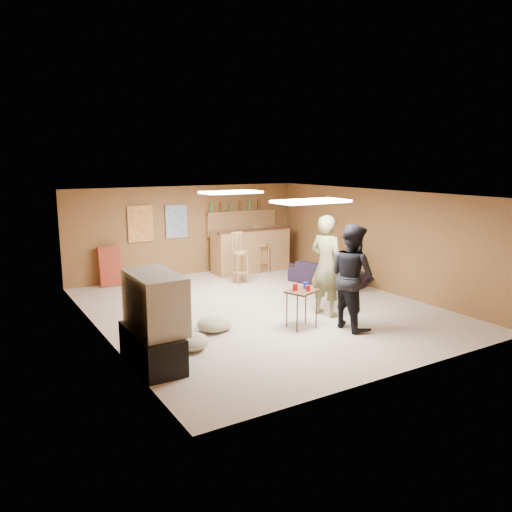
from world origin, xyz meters
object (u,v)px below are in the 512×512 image
tv_body (155,302)px  bar_counter (251,250)px  person_black (352,277)px  tray_table (302,309)px  person_olive (326,266)px  sofa (327,273)px

tv_body → bar_counter: bearing=47.0°
bar_counter → person_black: bearing=-99.3°
bar_counter → person_black: size_ratio=1.12×
bar_counter → person_black: person_black is taller
tv_body → tray_table: tv_body is taller
tv_body → person_black: bearing=-3.9°
person_olive → tray_table: (-0.81, -0.36, -0.60)m
bar_counter → tray_table: 4.53m
bar_counter → tray_table: (-1.51, -4.26, -0.22)m
tv_body → bar_counter: (4.15, 4.45, -0.35)m
tv_body → tray_table: (2.64, 0.19, -0.57)m
tv_body → person_black: person_black is taller
bar_counter → person_olive: person_olive is taller
sofa → person_olive: bearing=119.6°
person_olive → sofa: bearing=-54.2°
person_black → tray_table: (-0.74, 0.42, -0.56)m
person_black → person_olive: bearing=-4.8°
tv_body → tray_table: size_ratio=1.67×
person_olive → tray_table: bearing=99.2°
person_black → tray_table: size_ratio=2.71×
bar_counter → person_black: (-0.77, -4.68, 0.34)m
tv_body → person_olive: 3.49m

